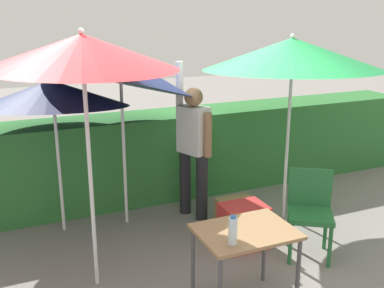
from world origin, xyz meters
The scene contains 12 objects.
ground_plane centered at (0.00, 0.00, 0.00)m, with size 24.00×24.00×0.00m, color gray.
hedge_row centered at (0.00, 1.66, 0.57)m, with size 8.00×0.70×1.14m, color #2D7033.
umbrella_rainbow centered at (1.25, 0.37, 1.98)m, with size 2.03×2.03×2.21m.
umbrella_orange centered at (-1.16, -0.15, 2.13)m, with size 1.59×1.59×2.32m.
umbrella_yellow centered at (-0.57, 1.04, 1.84)m, with size 1.83×1.78×2.31m.
umbrella_navy centered at (-1.30, 1.09, 1.60)m, with size 1.68×1.68×1.86m.
person_vendor centered at (0.25, 0.84, 0.93)m, with size 0.34×0.54×1.88m.
chair_plastic centered at (0.98, -0.47, 0.51)m, with size 0.61×0.61×0.89m.
cooler_box centered at (0.44, -0.08, 0.24)m, with size 0.47×0.37×0.47m, color red.
crate_cardboard centered at (0.65, 0.44, 0.15)m, with size 0.44×0.34×0.29m, color #9E7A4C.
folding_table centered at (-0.07, -0.99, 0.63)m, with size 0.80×0.60×0.72m.
bottle_water centered at (-0.29, -1.16, 0.83)m, with size 0.07×0.07×0.24m.
Camera 1 is at (-1.85, -3.99, 2.47)m, focal length 43.29 mm.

